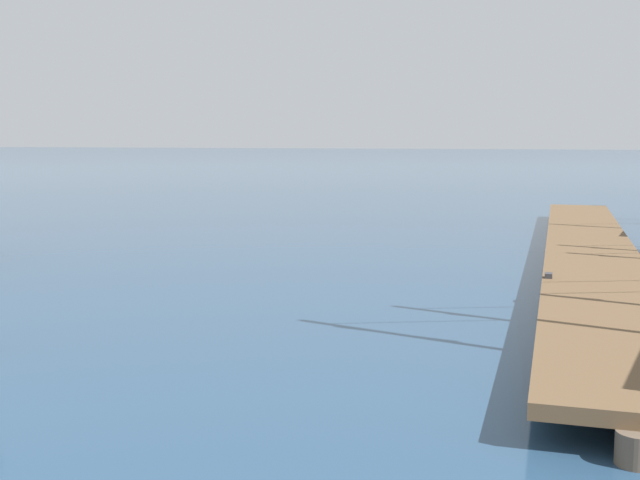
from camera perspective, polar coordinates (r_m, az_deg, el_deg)
floating_dock at (r=17.84m, az=18.81°, el=-0.67°), size 2.58×21.96×0.53m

